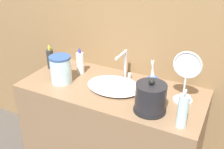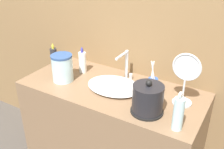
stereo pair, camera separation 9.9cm
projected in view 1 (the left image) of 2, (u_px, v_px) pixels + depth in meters
wall_back at (131, 4)px, 1.75m from camera, size 6.00×0.04×2.60m
vanity_counter at (111, 135)px, 1.92m from camera, size 1.23×0.55×0.80m
sink_basin at (114, 86)px, 1.73m from camera, size 0.37×0.28×0.04m
faucet at (125, 63)px, 1.80m from camera, size 0.06×0.16×0.21m
electric_kettle at (150, 99)px, 1.47m from camera, size 0.19×0.19×0.20m
toothbrush_cup at (153, 82)px, 1.71m from camera, size 0.06×0.06×0.21m
lotion_bottle at (183, 111)px, 1.34m from camera, size 0.06×0.06×0.22m
shampoo_bottle at (50, 59)px, 1.98m from camera, size 0.05×0.05×0.19m
mouthwash_bottle at (80, 63)px, 1.90m from camera, size 0.05×0.05×0.20m
vanity_mirror at (186, 75)px, 1.52m from camera, size 0.17×0.12×0.32m
water_pitcher at (61, 69)px, 1.77m from camera, size 0.15×0.15×0.19m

